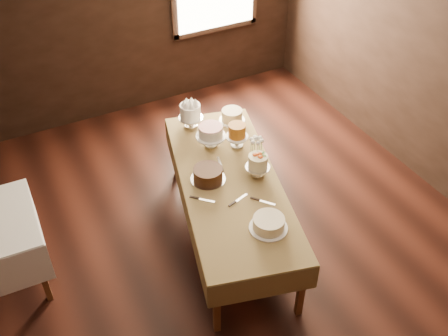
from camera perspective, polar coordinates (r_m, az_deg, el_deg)
floor at (r=5.26m, az=1.02°, el=-9.25°), size 5.00×6.00×0.01m
wall_back at (r=6.76m, az=-11.47°, el=16.58°), size 5.00×0.02×2.80m
display_table at (r=4.97m, az=0.65°, el=-1.83°), size 1.47×2.49×0.72m
cake_meringue at (r=5.59m, az=-3.69°, el=5.68°), size 0.28×0.28×0.28m
cake_speckled at (r=5.70m, az=0.88°, el=5.74°), size 0.29×0.29×0.14m
cake_lattice at (r=5.31m, az=-1.46°, el=3.47°), size 0.32×0.32×0.23m
cake_caramel at (r=5.30m, az=1.43°, el=3.48°), size 0.24×0.24×0.27m
cake_chocolate at (r=4.91m, az=-1.77°, el=-0.73°), size 0.36×0.36×0.13m
cake_flowers at (r=4.94m, az=3.72°, el=0.16°), size 0.24×0.24×0.25m
cake_cream at (r=4.46m, az=4.92°, el=-6.11°), size 0.34×0.34×0.12m
cake_server_a at (r=4.75m, az=1.93°, el=-3.26°), size 0.24×0.10×0.01m
cake_server_b at (r=4.72m, az=4.78°, el=-3.80°), size 0.17×0.20×0.01m
cake_server_c at (r=5.15m, az=-0.51°, el=0.75°), size 0.08×0.24×0.01m
cake_server_e at (r=4.73m, az=-1.91°, el=-3.56°), size 0.19×0.19×0.01m
flower_vase at (r=5.07m, az=3.48°, el=0.80°), size 0.15×0.15×0.14m
flower_bouquet at (r=4.95m, az=3.56°, el=2.49°), size 0.14×0.14×0.20m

